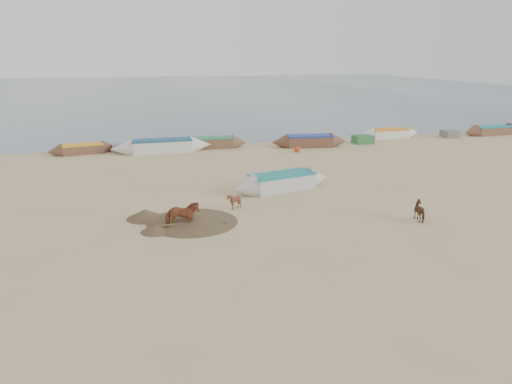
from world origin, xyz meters
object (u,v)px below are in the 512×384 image
cow_adult (182,216)px  near_canoe (282,182)px  calf_front (234,201)px  calf_right (422,211)px

cow_adult → near_canoe: cow_adult is taller
near_canoe → cow_adult: bearing=-155.3°
calf_front → calf_right: calf_right is taller
cow_adult → near_canoe: size_ratio=0.24×
calf_front → calf_right: 8.46m
calf_right → near_canoe: size_ratio=0.15×
cow_adult → calf_right: bearing=-88.9°
calf_front → near_canoe: 4.11m
cow_adult → near_canoe: bearing=-41.3°
cow_adult → calf_front: 3.50m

